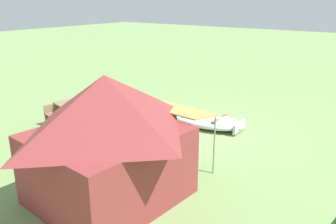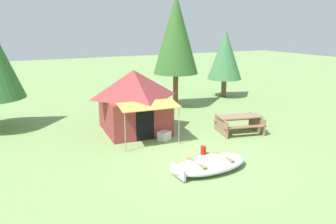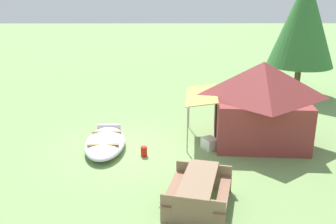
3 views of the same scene
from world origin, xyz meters
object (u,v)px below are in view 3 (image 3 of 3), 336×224
beached_rowboat (105,142)px  fuel_can (144,151)px  picnic_table (199,188)px  cooler_box (210,143)px  pine_tree_back_right (304,21)px  canvas_cabin_tent (261,101)px

beached_rowboat → fuel_can: size_ratio=8.70×
picnic_table → cooler_box: (-3.41, 0.66, -0.30)m
picnic_table → beached_rowboat: bearing=-141.2°
beached_rowboat → pine_tree_back_right: (-6.26, 8.29, 3.30)m
beached_rowboat → picnic_table: size_ratio=1.25×
picnic_table → cooler_box: 3.48m
cooler_box → fuel_can: cooler_box is taller
canvas_cabin_tent → fuel_can: (1.18, -3.85, -1.28)m
cooler_box → beached_rowboat: bearing=-90.5°
picnic_table → pine_tree_back_right: pine_tree_back_right is taller
canvas_cabin_tent → picnic_table: canvas_cabin_tent is taller
pine_tree_back_right → picnic_table: bearing=-29.7°
beached_rowboat → canvas_cabin_tent: (-0.59, 5.15, 1.22)m
fuel_can → canvas_cabin_tent: bearing=107.0°
beached_rowboat → pine_tree_back_right: 10.90m
canvas_cabin_tent → picnic_table: 4.78m
picnic_table → pine_tree_back_right: (-9.69, 5.52, 3.04)m
picnic_table → pine_tree_back_right: bearing=150.3°
beached_rowboat → fuel_can: beached_rowboat is taller
canvas_cabin_tent → fuel_can: size_ratio=13.48×
fuel_can → pine_tree_back_right: bearing=134.4°
beached_rowboat → pine_tree_back_right: size_ratio=0.49×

